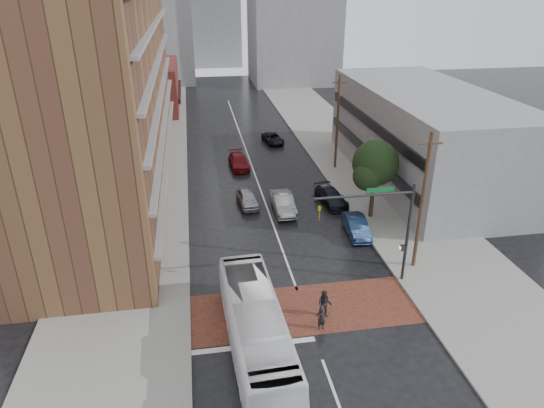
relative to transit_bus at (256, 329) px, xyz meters
name	(u,v)px	position (x,y,z in m)	size (l,w,h in m)	color
ground	(306,314)	(3.45, 2.87, -1.63)	(160.00, 160.00, 0.00)	black
crosswalk	(304,309)	(3.45, 3.37, -1.62)	(14.00, 5.00, 0.02)	brown
sidewalk_west	(144,176)	(-8.05, 27.87, -1.56)	(9.00, 90.00, 0.15)	gray
sidewalk_east	(356,163)	(14.95, 27.87, -1.56)	(9.00, 90.00, 0.15)	gray
apartment_block	(97,36)	(-10.55, 26.87, 12.37)	(10.00, 44.00, 28.00)	brown
storefront_west	(151,86)	(-8.55, 56.87, 1.87)	(8.00, 16.00, 7.00)	maroon
building_east	(423,136)	(19.95, 22.87, 2.87)	(11.00, 26.00, 9.00)	gray
distant_tower_center	(212,10)	(3.45, 97.87, 10.37)	(12.00, 10.00, 24.00)	gray
street_tree	(375,166)	(11.96, 14.90, 3.10)	(4.20, 4.10, 6.90)	#332319
signal_mast	(388,220)	(9.29, 5.37, 3.10)	(6.50, 0.30, 7.20)	#2D2D33
utility_pole_near	(422,202)	(12.25, 6.87, 3.51)	(1.60, 0.26, 10.00)	#473321
utility_pole_far	(337,122)	(12.25, 26.87, 3.51)	(1.60, 0.26, 10.00)	#473321
transit_bus	(256,329)	(0.00, 0.00, 0.00)	(2.74, 11.71, 3.26)	white
pedestrian_a	(322,319)	(4.04, 1.37, -0.89)	(0.54, 0.35, 1.48)	black
pedestrian_b	(325,304)	(4.49, 2.46, -0.71)	(0.89, 0.70, 1.84)	#262026
car_travel_a	(247,198)	(1.77, 19.10, -0.95)	(1.62, 4.02, 1.37)	#9A9BA1
car_travel_b	(283,203)	(4.75, 17.32, -0.84)	(1.67, 4.80, 1.58)	#989A9F
car_travel_c	(239,161)	(2.02, 28.82, -0.94)	(1.93, 4.75, 1.38)	maroon
suv_travel	(273,138)	(7.10, 36.72, -1.04)	(1.96, 4.25, 1.18)	black
car_parked_near	(356,226)	(9.75, 12.18, -0.91)	(1.52, 4.36, 1.44)	#132644
car_parked_mid	(331,197)	(9.37, 18.14, -0.97)	(1.86, 4.58, 1.33)	black
car_parked_far	(327,192)	(9.35, 19.50, -1.00)	(1.48, 3.69, 1.26)	#ABAFB3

